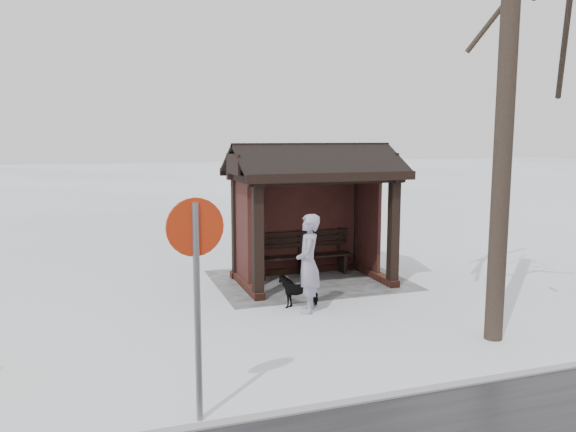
# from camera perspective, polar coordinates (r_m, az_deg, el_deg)

# --- Properties ---
(ground) EXTENTS (120.00, 120.00, 0.00)m
(ground) POSITION_cam_1_polar(r_m,az_deg,el_deg) (12.59, 2.49, -6.76)
(ground) COLOR white
(ground) RESTS_ON ground
(kerb) EXTENTS (120.00, 0.15, 0.06)m
(kerb) POSITION_cam_1_polar(r_m,az_deg,el_deg) (7.99, 17.36, -16.03)
(kerb) COLOR gray
(kerb) RESTS_ON ground
(trampled_patch) EXTENTS (4.20, 3.20, 0.02)m
(trampled_patch) POSITION_cam_1_polar(r_m,az_deg,el_deg) (12.77, 2.16, -6.51)
(trampled_patch) COLOR gray
(trampled_patch) RESTS_ON ground
(bus_shelter) EXTENTS (3.60, 2.40, 3.09)m
(bus_shelter) POSITION_cam_1_polar(r_m,az_deg,el_deg) (12.37, 2.28, 3.16)
(bus_shelter) COLOR #391C14
(bus_shelter) RESTS_ON ground
(pedestrian) EXTENTS (0.66, 0.78, 1.83)m
(pedestrian) POSITION_cam_1_polar(r_m,az_deg,el_deg) (10.34, 2.07, -4.84)
(pedestrian) COLOR #8E88A0
(pedestrian) RESTS_ON ground
(dog) EXTENTS (0.81, 0.54, 0.63)m
(dog) POSITION_cam_1_polar(r_m,az_deg,el_deg) (10.78, 1.05, -7.59)
(dog) COLOR black
(dog) RESTS_ON ground
(road_sign) EXTENTS (0.65, 0.13, 2.57)m
(road_sign) POSITION_cam_1_polar(r_m,az_deg,el_deg) (6.31, -9.32, -4.82)
(road_sign) COLOR slate
(road_sign) RESTS_ON ground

